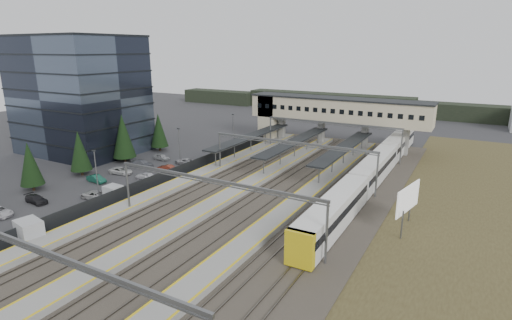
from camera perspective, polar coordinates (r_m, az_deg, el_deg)
The scene contains 15 objects.
ground at distance 61.78m, azimuth -10.89°, elevation -5.18°, with size 220.00×220.00×0.00m, color #2B2B2D.
office_building at distance 92.99m, azimuth -23.86°, elevation 8.50°, with size 24.30×18.30×24.30m.
conifer_row at distance 73.84m, azimuth -26.30°, elevation 0.83°, with size 4.42×49.82×9.50m.
car_park at distance 66.99m, azimuth -23.55°, elevation -4.03°, with size 10.65×44.68×1.29m.
lampposts at distance 66.53m, azimuth -15.69°, elevation -0.05°, with size 0.50×53.25×8.07m.
fence at distance 69.07m, azimuth -12.43°, elevation -2.14°, with size 0.08×90.00×2.00m.
relay_cabin_near at distance 53.73m, azimuth -29.63°, elevation -8.82°, with size 3.51×2.85×2.61m.
relay_cabin_far at distance 62.80m, azimuth -19.71°, elevation -4.44°, with size 2.43×2.04×2.19m.
rail_corridor at distance 60.41m, azimuth -0.98°, elevation -5.08°, with size 34.00×90.00×0.92m.
canopies at distance 79.22m, azimuth 5.55°, elevation 2.65°, with size 23.10×30.00×3.28m.
footbridge at distance 91.95m, azimuth 9.83°, elevation 6.85°, with size 40.40×6.40×11.20m.
gantries at distance 55.69m, azimuth 0.33°, elevation -0.70°, with size 28.40×62.28×7.17m.
train at distance 69.47m, azimuth 16.55°, elevation -1.29°, with size 3.08×64.30×3.87m.
billboard at distance 52.06m, azimuth 20.88°, elevation -5.35°, with size 1.54×6.56×5.79m.
treeline_far at distance 138.06m, azimuth 23.26°, elevation 6.63°, with size 170.00×19.00×7.00m.
Camera 1 is at (37.78, -43.79, 21.73)m, focal length 28.00 mm.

